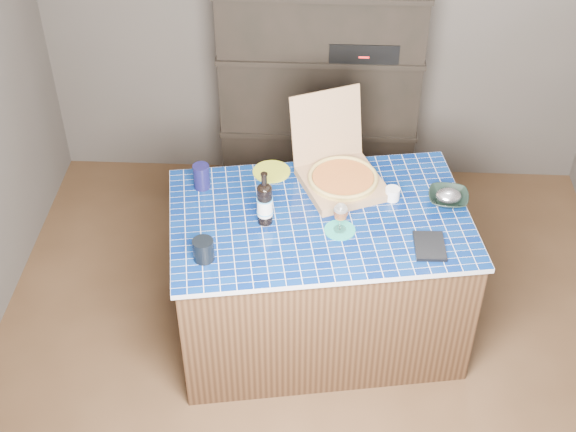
# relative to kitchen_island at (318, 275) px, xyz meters

# --- Properties ---
(room) EXTENTS (3.50, 3.50, 3.50)m
(room) POSITION_rel_kitchen_island_xyz_m (-0.03, -0.25, 0.84)
(room) COLOR brown
(room) RESTS_ON ground
(shelving_unit) EXTENTS (1.20, 0.41, 1.80)m
(shelving_unit) POSITION_rel_kitchen_island_xyz_m (-0.02, 1.28, 0.50)
(shelving_unit) COLOR black
(shelving_unit) RESTS_ON floor
(kitchen_island) EXTENTS (1.61, 1.17, 0.81)m
(kitchen_island) POSITION_rel_kitchen_island_xyz_m (0.00, 0.00, 0.00)
(kitchen_island) COLOR #4D321E
(kitchen_island) RESTS_ON floor
(pizza_box) EXTENTS (0.54, 0.59, 0.42)m
(pizza_box) POSITION_rel_kitchen_island_xyz_m (0.10, 0.26, 0.46)
(pizza_box) COLOR #976D4D
(pizza_box) RESTS_ON kitchen_island
(mead_bottle) EXTENTS (0.08, 0.08, 0.30)m
(mead_bottle) POSITION_rel_kitchen_island_xyz_m (-0.27, -0.06, 0.52)
(mead_bottle) COLOR black
(mead_bottle) RESTS_ON kitchen_island
(teal_trivet) EXTENTS (0.15, 0.15, 0.01)m
(teal_trivet) POSITION_rel_kitchen_island_xyz_m (0.10, -0.10, 0.41)
(teal_trivet) COLOR #1B8F7A
(teal_trivet) RESTS_ON kitchen_island
(wine_glass) EXTENTS (0.07, 0.07, 0.16)m
(wine_glass) POSITION_rel_kitchen_island_xyz_m (0.10, -0.10, 0.52)
(wine_glass) COLOR white
(wine_glass) RESTS_ON teal_trivet
(tumbler) EXTENTS (0.10, 0.10, 0.11)m
(tumbler) POSITION_rel_kitchen_island_xyz_m (-0.53, -0.33, 0.46)
(tumbler) COLOR black
(tumbler) RESTS_ON kitchen_island
(dvd_case) EXTENTS (0.15, 0.20, 0.02)m
(dvd_case) POSITION_rel_kitchen_island_xyz_m (0.52, -0.20, 0.41)
(dvd_case) COLOR black
(dvd_case) RESTS_ON kitchen_island
(bowl) EXTENTS (0.22, 0.22, 0.05)m
(bowl) POSITION_rel_kitchen_island_xyz_m (0.64, 0.14, 0.43)
(bowl) COLOR black
(bowl) RESTS_ON kitchen_island
(foil_contents) EXTENTS (0.13, 0.11, 0.06)m
(foil_contents) POSITION_rel_kitchen_island_xyz_m (0.64, 0.14, 0.44)
(foil_contents) COLOR silver
(foil_contents) RESTS_ON bowl
(white_jar) EXTENTS (0.07, 0.07, 0.06)m
(white_jar) POSITION_rel_kitchen_island_xyz_m (0.36, 0.16, 0.44)
(white_jar) COLOR white
(white_jar) RESTS_ON kitchen_island
(navy_cup) EXTENTS (0.08, 0.08, 0.13)m
(navy_cup) POSITION_rel_kitchen_island_xyz_m (-0.61, 0.21, 0.47)
(navy_cup) COLOR #100E34
(navy_cup) RESTS_ON kitchen_island
(green_trivet) EXTENTS (0.20, 0.20, 0.01)m
(green_trivet) POSITION_rel_kitchen_island_xyz_m (-0.26, 0.35, 0.41)
(green_trivet) COLOR gold
(green_trivet) RESTS_ON kitchen_island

